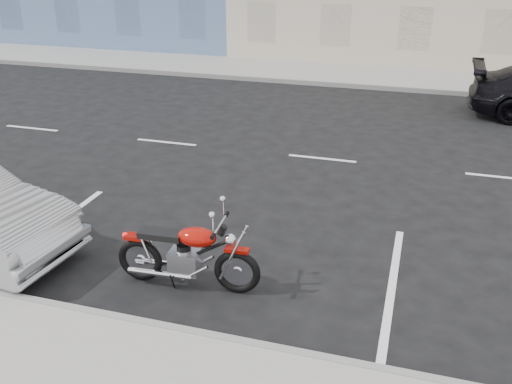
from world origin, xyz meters
TOP-DOWN VIEW (x-y plane):
  - ground at (0.00, 0.00)m, footprint 120.00×120.00m
  - sidewalk_far at (-5.00, 8.70)m, footprint 80.00×3.40m
  - curb_near at (-5.00, -7.00)m, footprint 80.00×0.12m
  - curb_far at (-5.00, 7.00)m, footprint 80.00×0.12m
  - motorcycle at (-2.14, -5.79)m, footprint 2.20×0.73m

SIDE VIEW (x-z plane):
  - ground at x=0.00m, z-range 0.00..0.00m
  - sidewalk_far at x=-5.00m, z-range 0.00..0.15m
  - curb_near at x=-5.00m, z-range 0.00..0.16m
  - curb_far at x=-5.00m, z-range 0.00..0.16m
  - motorcycle at x=-2.14m, z-range -0.05..1.06m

